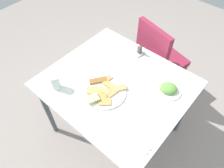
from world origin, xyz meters
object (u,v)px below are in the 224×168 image
at_px(salad_plate_greens, 168,89).
at_px(fork, 139,140).
at_px(dining_chair, 158,57).
at_px(spoon, 142,136).
at_px(dining_table, 116,89).
at_px(paper_napkin, 140,139).
at_px(pide_platter, 104,91).
at_px(soda_can, 55,82).
at_px(condiment_caddy, 139,51).

distance_m(salad_plate_greens, fork, 0.47).
distance_m(dining_chair, spoon, 1.06).
xyz_separation_m(dining_table, salad_plate_greens, (0.34, 0.19, 0.10)).
distance_m(dining_table, paper_napkin, 0.49).
relative_size(dining_table, dining_chair, 1.15).
relative_size(pide_platter, paper_napkin, 3.00).
xyz_separation_m(paper_napkin, spoon, (0.00, 0.02, 0.00)).
distance_m(paper_napkin, spoon, 0.02).
bearing_deg(spoon, pide_platter, -170.15).
bearing_deg(salad_plate_greens, dining_table, -150.33).
height_order(soda_can, condiment_caddy, soda_can).
xyz_separation_m(pide_platter, soda_can, (-0.30, -0.20, 0.05)).
bearing_deg(paper_napkin, fork, -90.00).
bearing_deg(salad_plate_greens, dining_chair, 126.23).
bearing_deg(spoon, dining_chair, 139.50).
height_order(dining_chair, salad_plate_greens, dining_chair).
distance_m(dining_table, pide_platter, 0.16).
xyz_separation_m(salad_plate_greens, paper_napkin, (0.07, -0.44, -0.02)).
bearing_deg(paper_napkin, dining_chair, 114.95).
xyz_separation_m(paper_napkin, condiment_caddy, (-0.48, 0.63, 0.03)).
xyz_separation_m(fork, spoon, (0.00, 0.04, 0.00)).
distance_m(pide_platter, salad_plate_greens, 0.47).
bearing_deg(salad_plate_greens, paper_napkin, -80.77).
xyz_separation_m(dining_chair, condiment_caddy, (-0.04, -0.31, 0.26)).
xyz_separation_m(salad_plate_greens, spoon, (0.07, -0.43, -0.02)).
distance_m(dining_table, soda_can, 0.48).
distance_m(pide_platter, condiment_caddy, 0.51).
height_order(pide_platter, spoon, pide_platter).
bearing_deg(soda_can, paper_napkin, 6.19).
xyz_separation_m(soda_can, condiment_caddy, (0.24, 0.71, -0.03)).
relative_size(pide_platter, soda_can, 2.71).
distance_m(salad_plate_greens, paper_napkin, 0.45).
bearing_deg(fork, condiment_caddy, 148.55).
xyz_separation_m(dining_chair, soda_can, (-0.28, -1.03, 0.30)).
height_order(salad_plate_greens, condiment_caddy, condiment_caddy).
relative_size(dining_table, soda_can, 8.67).
distance_m(paper_napkin, fork, 0.02).
bearing_deg(salad_plate_greens, soda_can, -141.09).
xyz_separation_m(spoon, condiment_caddy, (-0.48, 0.61, 0.02)).
bearing_deg(dining_chair, condiment_caddy, -97.54).
height_order(soda_can, spoon, soda_can).
bearing_deg(pide_platter, soda_can, -145.75).
relative_size(dining_table, paper_napkin, 9.58).
height_order(paper_napkin, condiment_caddy, condiment_caddy).
bearing_deg(salad_plate_greens, fork, -81.12).
relative_size(soda_can, fork, 0.64).
relative_size(salad_plate_greens, spoon, 1.01).
bearing_deg(condiment_caddy, spoon, -51.89).
bearing_deg(dining_chair, soda_can, -105.21).
height_order(salad_plate_greens, spoon, salad_plate_greens).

